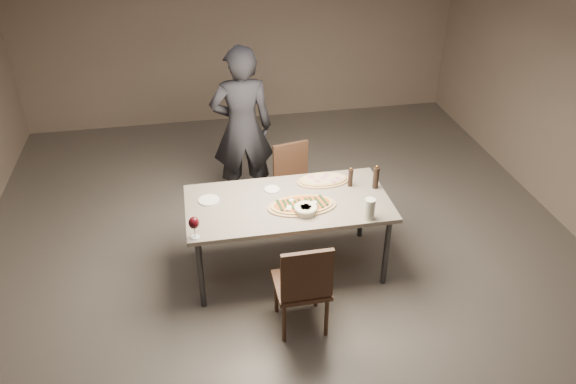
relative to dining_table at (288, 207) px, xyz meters
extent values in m
plane|color=#5A544D|center=(0.00, 0.00, -0.69)|extent=(7.00, 7.00, 0.00)
plane|color=gray|center=(0.00, 3.50, 0.71)|extent=(6.00, 0.00, 6.00)
cube|color=gray|center=(0.00, 0.00, 0.04)|extent=(1.80, 0.90, 0.04)
cylinder|color=#333335|center=(-0.82, -0.37, -0.34)|extent=(0.05, 0.05, 0.71)
cylinder|color=#333335|center=(0.82, -0.37, -0.34)|extent=(0.05, 0.05, 0.71)
cylinder|color=#333335|center=(-0.82, 0.37, -0.34)|extent=(0.05, 0.05, 0.71)
cylinder|color=#333335|center=(0.82, 0.37, -0.34)|extent=(0.05, 0.05, 0.71)
ellipsoid|color=white|center=(0.02, -0.04, 0.10)|extent=(0.05, 0.05, 0.01)
ellipsoid|color=white|center=(-0.02, -0.14, 0.10)|extent=(0.05, 0.05, 0.01)
ellipsoid|color=white|center=(0.13, -0.10, 0.10)|extent=(0.05, 0.05, 0.01)
ellipsoid|color=white|center=(-0.03, -0.17, 0.10)|extent=(0.05, 0.05, 0.01)
ellipsoid|color=white|center=(0.21, -0.11, 0.10)|extent=(0.05, 0.05, 0.01)
cube|color=#1F3416|center=(-0.09, -0.10, 0.09)|extent=(0.04, 0.18, 0.01)
cube|color=#1F3416|center=(-0.04, -0.11, 0.09)|extent=(0.03, 0.18, 0.01)
cube|color=#1F3416|center=(0.01, -0.11, 0.09)|extent=(0.06, 0.18, 0.01)
cube|color=#1F3416|center=(0.06, -0.10, 0.09)|extent=(0.06, 0.18, 0.01)
cube|color=#1F3416|center=(0.10, -0.11, 0.09)|extent=(0.07, 0.17, 0.01)
cube|color=#1F3416|center=(0.15, -0.11, 0.09)|extent=(0.03, 0.18, 0.01)
cube|color=#1F3416|center=(0.20, -0.11, 0.09)|extent=(0.06, 0.18, 0.01)
cube|color=#1F3416|center=(0.25, -0.11, 0.09)|extent=(0.06, 0.18, 0.01)
cube|color=#1F3416|center=(0.30, -0.09, 0.09)|extent=(0.06, 0.18, 0.01)
cylinder|color=#D07F89|center=(0.28, 0.33, 0.09)|extent=(0.06, 0.06, 0.00)
cylinder|color=#D07F89|center=(0.46, 0.21, 0.09)|extent=(0.06, 0.06, 0.00)
cylinder|color=#D07F89|center=(0.39, 0.28, 0.09)|extent=(0.06, 0.06, 0.00)
cylinder|color=#D07F89|center=(0.52, 0.25, 0.09)|extent=(0.06, 0.06, 0.00)
cylinder|color=#D07F89|center=(0.43, 0.33, 0.09)|extent=(0.06, 0.06, 0.00)
cylinder|color=#D07F89|center=(0.32, 0.24, 0.09)|extent=(0.06, 0.06, 0.00)
cylinder|color=beige|center=(0.11, -0.21, 0.09)|extent=(0.17, 0.17, 0.07)
torus|color=beige|center=(0.11, -0.21, 0.11)|extent=(0.20, 0.20, 0.03)
cube|color=olive|center=(0.14, -0.21, 0.10)|extent=(0.06, 0.05, 0.04)
cube|color=olive|center=(0.12, -0.19, 0.10)|extent=(0.06, 0.06, 0.04)
cube|color=olive|center=(0.09, -0.19, 0.10)|extent=(0.07, 0.07, 0.04)
cube|color=olive|center=(0.09, -0.22, 0.10)|extent=(0.07, 0.06, 0.04)
cube|color=olive|center=(0.12, -0.23, 0.10)|extent=(0.05, 0.06, 0.04)
cylinder|color=white|center=(-0.11, 0.21, 0.07)|extent=(0.14, 0.14, 0.02)
cylinder|color=#A0923A|center=(-0.11, 0.21, 0.07)|extent=(0.10, 0.10, 0.00)
cylinder|color=black|center=(0.83, 0.08, 0.15)|extent=(0.05, 0.05, 0.19)
cylinder|color=black|center=(0.83, 0.08, 0.26)|extent=(0.06, 0.06, 0.02)
sphere|color=gold|center=(0.83, 0.08, 0.28)|extent=(0.02, 0.02, 0.02)
cylinder|color=black|center=(0.61, 0.16, 0.13)|extent=(0.04, 0.04, 0.16)
cylinder|color=black|center=(0.61, 0.16, 0.22)|extent=(0.05, 0.05, 0.02)
sphere|color=gold|center=(0.61, 0.16, 0.24)|extent=(0.02, 0.02, 0.02)
cylinder|color=silver|center=(0.62, -0.38, 0.15)|extent=(0.09, 0.09, 0.19)
cylinder|color=silver|center=(-0.83, -0.38, 0.06)|extent=(0.07, 0.07, 0.01)
cylinder|color=silver|center=(-0.83, -0.38, 0.11)|extent=(0.01, 0.01, 0.09)
ellipsoid|color=#480A11|center=(-0.83, -0.38, 0.20)|extent=(0.09, 0.09, 0.10)
cylinder|color=white|center=(-0.69, 0.14, 0.06)|extent=(0.19, 0.19, 0.01)
cube|color=#3F281A|center=(-0.03, -0.73, -0.28)|extent=(0.43, 0.43, 0.04)
cylinder|color=#3F281A|center=(-0.20, -0.91, -0.49)|extent=(0.03, 0.03, 0.40)
cylinder|color=#3F281A|center=(0.15, -0.90, -0.49)|extent=(0.03, 0.03, 0.40)
cylinder|color=#3F281A|center=(-0.21, -0.56, -0.49)|extent=(0.03, 0.03, 0.40)
cylinder|color=#3F281A|center=(0.14, -0.55, -0.49)|extent=(0.03, 0.03, 0.40)
cube|color=#3F281A|center=(-0.03, -0.92, -0.02)|extent=(0.41, 0.04, 0.44)
cube|color=#3F281A|center=(0.24, 0.75, -0.30)|extent=(0.47, 0.47, 0.04)
cylinder|color=#3F281A|center=(0.37, 0.94, -0.51)|extent=(0.03, 0.03, 0.37)
cylinder|color=#3F281A|center=(0.05, 0.87, -0.51)|extent=(0.03, 0.03, 0.37)
cylinder|color=#3F281A|center=(0.43, 0.62, -0.51)|extent=(0.03, 0.03, 0.37)
cylinder|color=#3F281A|center=(0.11, 0.55, -0.51)|extent=(0.03, 0.03, 0.37)
cube|color=#3F281A|center=(0.20, 0.92, -0.06)|extent=(0.38, 0.11, 0.42)
imported|color=black|center=(-0.25, 1.25, 0.20)|extent=(0.66, 0.43, 1.79)
camera|label=1|loc=(-0.77, -4.08, 2.76)|focal=35.00mm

